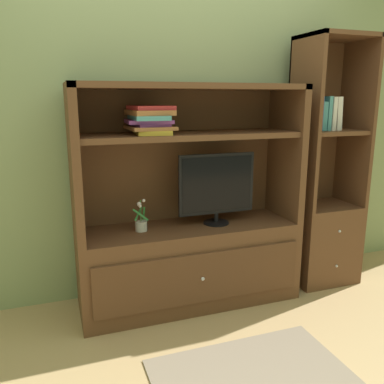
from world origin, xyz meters
TOP-DOWN VIEW (x-y plane):
  - ground_plane at (0.00, 0.00)m, footprint 8.00×8.00m
  - painted_rear_wall at (0.00, 0.75)m, footprint 6.00×0.10m
  - media_console at (0.00, 0.41)m, footprint 1.53×0.51m
  - tv_monitor at (0.19, 0.38)m, footprint 0.55×0.18m
  - potted_plant at (-0.34, 0.40)m, footprint 0.10×0.08m
  - magazine_stack at (-0.27, 0.39)m, footprint 0.29×0.36m
  - bookshelf_tall at (1.11, 0.41)m, footprint 0.50×0.41m
  - upright_book_row at (1.03, 0.40)m, footprint 0.23×0.17m

SIDE VIEW (x-z plane):
  - ground_plane at x=0.00m, z-range 0.00..0.00m
  - media_console at x=0.00m, z-range -0.28..1.24m
  - bookshelf_tall at x=1.11m, z-range -0.33..1.53m
  - potted_plant at x=-0.34m, z-range 0.51..0.73m
  - tv_monitor at x=0.19m, z-range 0.58..1.08m
  - magazine_stack at x=-0.27m, z-range 1.20..1.38m
  - upright_book_row at x=1.03m, z-range 1.19..1.44m
  - painted_rear_wall at x=0.00m, z-range 0.00..2.80m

